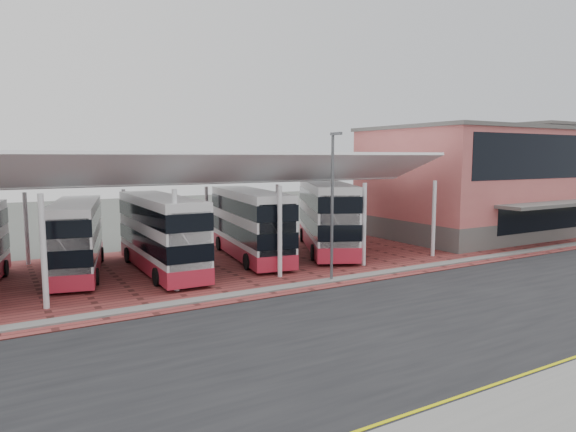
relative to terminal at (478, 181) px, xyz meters
name	(u,v)px	position (x,y,z in m)	size (l,w,h in m)	color
ground	(379,318)	(-23.00, -13.92, -4.66)	(140.00, 140.00, 0.00)	#454844
road	(395,325)	(-23.00, -14.92, -4.65)	(120.00, 14.00, 0.02)	black
forecourt	(273,260)	(-21.00, -0.92, -4.63)	(72.00, 16.00, 0.06)	brown
north_kerb	(301,285)	(-23.00, -7.72, -4.59)	(120.00, 0.80, 0.14)	slate
yellow_line_near	(529,379)	(-23.00, -20.92, -4.63)	(120.00, 0.12, 0.01)	#BCBA02
yellow_line_far	(521,376)	(-23.00, -20.62, -4.63)	(120.00, 0.12, 0.01)	#BCBA02
canopy	(145,174)	(-29.00, 0.01, 1.14)	(37.00, 11.63, 7.07)	white
terminal	(478,181)	(0.00, 0.00, 0.00)	(18.40, 14.40, 9.25)	#5B5855
warehouse	(545,169)	(25.00, 10.08, 0.50)	(30.50, 20.50, 10.25)	slate
lamp_east	(332,202)	(-21.00, -7.65, -0.30)	(0.16, 0.90, 8.07)	#57595E
bus_2	(77,238)	(-32.71, 1.17, -2.52)	(4.54, 10.42, 4.19)	silver
bus_3	(161,234)	(-28.31, -0.61, -2.39)	(2.85, 10.81, 4.44)	silver
bus_4	(250,224)	(-22.04, 0.32, -2.35)	(4.23, 11.23, 4.52)	silver
bus_5	(326,217)	(-16.02, 0.11, -2.17)	(7.74, 11.85, 4.90)	silver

